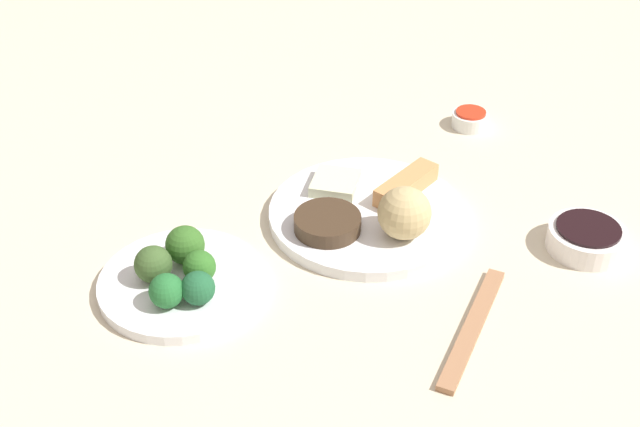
{
  "coord_description": "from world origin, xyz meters",
  "views": [
    {
      "loc": [
        0.21,
        0.89,
        0.68
      ],
      "look_at": [
        0.1,
        0.03,
        0.06
      ],
      "focal_mm": 46.2,
      "sensor_mm": 36.0,
      "label": 1
    }
  ],
  "objects_px": {
    "main_plate": "(368,215)",
    "soy_sauce_bowl": "(586,239)",
    "broccoli_plate": "(182,283)",
    "sauce_ramekin_sweet_and_sour": "(470,120)",
    "chopsticks_pair": "(473,327)"
  },
  "relations": [
    {
      "from": "broccoli_plate",
      "to": "soy_sauce_bowl",
      "type": "distance_m",
      "value": 0.52
    },
    {
      "from": "broccoli_plate",
      "to": "sauce_ramekin_sweet_and_sour",
      "type": "relative_size",
      "value": 3.49
    },
    {
      "from": "chopsticks_pair",
      "to": "sauce_ramekin_sweet_and_sour",
      "type": "bearing_deg",
      "value": -105.76
    },
    {
      "from": "soy_sauce_bowl",
      "to": "chopsticks_pair",
      "type": "height_order",
      "value": "soy_sauce_bowl"
    },
    {
      "from": "soy_sauce_bowl",
      "to": "broccoli_plate",
      "type": "bearing_deg",
      "value": 0.82
    },
    {
      "from": "main_plate",
      "to": "broccoli_plate",
      "type": "xyz_separation_m",
      "value": [
        0.25,
        0.11,
        -0.0
      ]
    },
    {
      "from": "main_plate",
      "to": "soy_sauce_bowl",
      "type": "height_order",
      "value": "soy_sauce_bowl"
    },
    {
      "from": "chopsticks_pair",
      "to": "broccoli_plate",
      "type": "bearing_deg",
      "value": -20.02
    },
    {
      "from": "main_plate",
      "to": "sauce_ramekin_sweet_and_sour",
      "type": "relative_size",
      "value": 4.59
    },
    {
      "from": "broccoli_plate",
      "to": "chopsticks_pair",
      "type": "xyz_separation_m",
      "value": [
        -0.33,
        0.12,
        -0.0
      ]
    },
    {
      "from": "sauce_ramekin_sweet_and_sour",
      "to": "main_plate",
      "type": "bearing_deg",
      "value": 47.66
    },
    {
      "from": "main_plate",
      "to": "soy_sauce_bowl",
      "type": "relative_size",
      "value": 2.68
    },
    {
      "from": "main_plate",
      "to": "chopsticks_pair",
      "type": "bearing_deg",
      "value": 109.58
    },
    {
      "from": "chopsticks_pair",
      "to": "main_plate",
      "type": "bearing_deg",
      "value": -70.42
    },
    {
      "from": "main_plate",
      "to": "sauce_ramekin_sweet_and_sour",
      "type": "xyz_separation_m",
      "value": [
        -0.21,
        -0.23,
        0.0
      ]
    }
  ]
}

